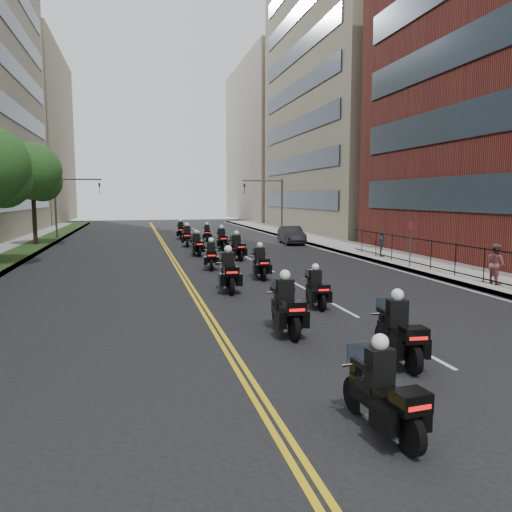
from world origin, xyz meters
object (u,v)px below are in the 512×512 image
at_px(motorcycle_11, 207,234).
at_px(motorcycle_12, 181,231).
at_px(motorcycle_3, 316,290).
at_px(motorcycle_0, 384,396).
at_px(motorcycle_4, 229,273).
at_px(motorcycle_5, 260,264).
at_px(motorcycle_1, 399,334).
at_px(motorcycle_9, 222,240).
at_px(motorcycle_2, 286,309).
at_px(motorcycle_7, 237,248).
at_px(motorcycle_10, 187,237).
at_px(pedestrian_b, 496,264).
at_px(motorcycle_6, 211,257).
at_px(pedestrian_c, 382,244).
at_px(parked_sedan, 291,235).
at_px(motorcycle_8, 197,246).

relative_size(motorcycle_11, motorcycle_12, 0.92).
bearing_deg(motorcycle_3, motorcycle_12, 97.13).
xyz_separation_m(motorcycle_0, motorcycle_12, (0.22, 38.78, 0.07)).
distance_m(motorcycle_4, motorcycle_5, 3.48).
bearing_deg(motorcycle_1, motorcycle_12, 97.91).
xyz_separation_m(motorcycle_0, motorcycle_9, (2.27, 28.58, 0.07)).
relative_size(motorcycle_2, motorcycle_7, 1.01).
height_order(motorcycle_10, motorcycle_12, motorcycle_10).
xyz_separation_m(motorcycle_11, pedestrian_b, (8.85, -24.69, 0.35)).
bearing_deg(motorcycle_9, motorcycle_10, 126.47).
distance_m(motorcycle_4, motorcycle_10, 19.05).
height_order(motorcycle_6, pedestrian_c, pedestrian_c).
xyz_separation_m(motorcycle_9, parked_sedan, (6.35, 3.32, 0.00)).
relative_size(motorcycle_6, motorcycle_12, 0.92).
bearing_deg(motorcycle_9, motorcycle_2, -93.06).
relative_size(motorcycle_5, pedestrian_b, 1.35).
relative_size(motorcycle_2, pedestrian_b, 1.42).
bearing_deg(motorcycle_0, pedestrian_b, 39.18).
xyz_separation_m(motorcycle_3, parked_sedan, (6.35, 22.76, 0.12)).
relative_size(motorcycle_2, motorcycle_8, 1.06).
height_order(motorcycle_2, motorcycle_4, motorcycle_4).
xyz_separation_m(motorcycle_4, motorcycle_5, (2.04, 2.82, -0.06)).
bearing_deg(motorcycle_5, motorcycle_6, 118.91).
height_order(motorcycle_3, pedestrian_c, pedestrian_c).
xyz_separation_m(motorcycle_2, motorcycle_11, (1.94, 29.54, -0.05)).
distance_m(motorcycle_4, pedestrian_c, 14.00).
xyz_separation_m(motorcycle_1, motorcycle_3, (0.24, 6.06, -0.08)).
bearing_deg(motorcycle_3, motorcycle_6, 105.48).
bearing_deg(motorcycle_1, motorcycle_10, 98.88).
bearing_deg(motorcycle_1, motorcycle_9, 94.47).
height_order(motorcycle_7, pedestrian_b, pedestrian_b).
relative_size(motorcycle_3, motorcycle_7, 0.85).
bearing_deg(motorcycle_10, motorcycle_2, -82.88).
distance_m(motorcycle_5, motorcycle_11, 20.13).
xyz_separation_m(motorcycle_0, motorcycle_5, (1.86, 15.54, 0.03)).
distance_m(motorcycle_0, motorcycle_9, 28.67).
distance_m(motorcycle_7, motorcycle_11, 12.98).
relative_size(motorcycle_0, motorcycle_1, 0.95).
height_order(motorcycle_3, motorcycle_7, motorcycle_7).
height_order(motorcycle_2, motorcycle_8, motorcycle_2).
height_order(motorcycle_2, motorcycle_10, motorcycle_10).
bearing_deg(motorcycle_11, motorcycle_3, -83.62).
relative_size(motorcycle_5, motorcycle_7, 0.96).
bearing_deg(motorcycle_6, motorcycle_8, 97.72).
bearing_deg(motorcycle_3, motorcycle_5, 96.78).
relative_size(motorcycle_9, parked_sedan, 0.56).
height_order(motorcycle_10, motorcycle_11, motorcycle_10).
relative_size(motorcycle_4, motorcycle_11, 1.12).
bearing_deg(parked_sedan, motorcycle_11, 154.15).
distance_m(motorcycle_1, motorcycle_11, 32.58).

